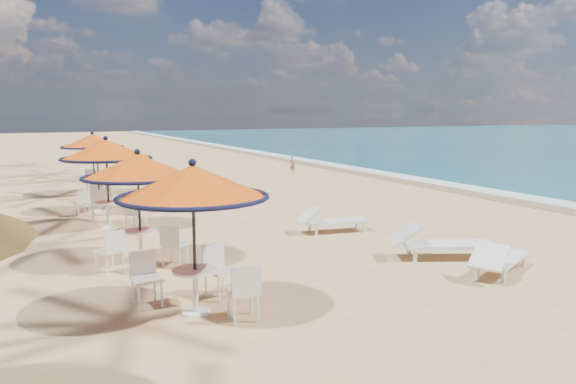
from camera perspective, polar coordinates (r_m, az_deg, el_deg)
name	(u,v)px	position (r m, az deg, el deg)	size (l,w,h in m)	color
ground	(446,274)	(11.56, 15.76, -8.00)	(160.00, 160.00, 0.00)	tan
foam_strip	(453,186)	(24.97, 16.44, 0.63)	(1.20, 140.00, 0.04)	white
wetsand_band	(437,187)	(24.38, 14.88, 0.51)	(1.40, 140.00, 0.02)	olive
station_0	(195,201)	(8.79, -9.47, -0.88)	(2.36, 2.36, 2.46)	black
station_1	(138,177)	(11.94, -14.97, 1.51)	(2.30, 2.30, 2.40)	black
station_2	(107,158)	(15.83, -17.87, 3.31)	(2.41, 2.41, 2.52)	black
station_3	(97,162)	(18.54, -18.79, 2.94)	(2.09, 2.09, 2.18)	black
station_4	(93,146)	(22.50, -19.15, 4.39)	(2.30, 2.30, 2.40)	black
lounger_near	(499,258)	(11.75, 20.64, -6.31)	(2.03, 1.44, 0.70)	white
lounger_mid	(437,242)	(12.57, 14.92, -4.94)	(2.27, 1.53, 0.78)	white
lounger_far	(330,220)	(14.78, 4.28, -2.88)	(2.01, 0.88, 0.70)	white
person	(292,164)	(29.27, 0.44, 2.91)	(0.32, 0.21, 0.88)	#96624C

